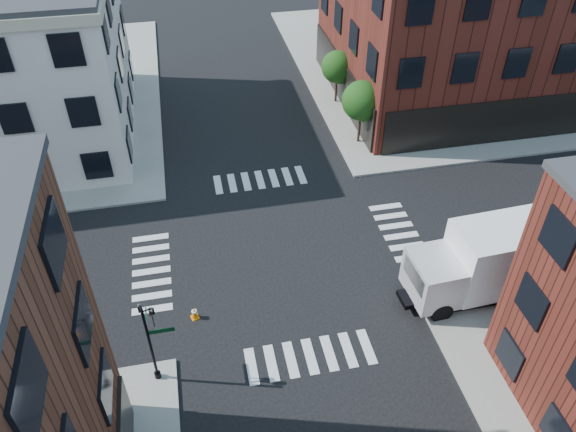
{
  "coord_description": "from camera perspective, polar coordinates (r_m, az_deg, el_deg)",
  "views": [
    {
      "loc": [
        -4.13,
        -22.07,
        21.25
      ],
      "look_at": [
        0.43,
        0.09,
        2.5
      ],
      "focal_mm": 35.0,
      "sensor_mm": 36.0,
      "label": 1
    }
  ],
  "objects": [
    {
      "name": "ground",
      "position": [
        30.92,
        -0.75,
        -3.78
      ],
      "size": [
        120.0,
        120.0,
        0.0
      ],
      "primitive_type": "plane",
      "color": "black",
      "rests_on": "ground"
    },
    {
      "name": "tree_near",
      "position": [
        38.61,
        7.58,
        11.36
      ],
      "size": [
        2.69,
        2.69,
        4.49
      ],
      "color": "black",
      "rests_on": "ground"
    },
    {
      "name": "signal_pole",
      "position": [
        24.13,
        -13.81,
        -11.66
      ],
      "size": [
        1.29,
        1.24,
        4.6
      ],
      "color": "black",
      "rests_on": "ground"
    },
    {
      "name": "box_truck",
      "position": [
        29.42,
        20.75,
        -4.09
      ],
      "size": [
        9.15,
        3.2,
        4.08
      ],
      "rotation": [
        0.0,
        0.0,
        0.05
      ],
      "color": "white",
      "rests_on": "ground"
    },
    {
      "name": "traffic_cone",
      "position": [
        27.89,
        -9.49,
        -9.69
      ],
      "size": [
        0.45,
        0.45,
        0.69
      ],
      "rotation": [
        0.0,
        0.0,
        0.24
      ],
      "color": "orange",
      "rests_on": "ground"
    },
    {
      "name": "building_ne",
      "position": [
        47.84,
        21.27,
        18.55
      ],
      "size": [
        25.0,
        16.0,
        12.0
      ],
      "primitive_type": "cube",
      "color": "#481912",
      "rests_on": "ground"
    },
    {
      "name": "sidewalk_ne",
      "position": [
        54.18,
        17.71,
        14.81
      ],
      "size": [
        30.0,
        30.0,
        0.15
      ],
      "primitive_type": "cube",
      "color": "gray",
      "rests_on": "ground"
    },
    {
      "name": "tree_far",
      "position": [
        43.84,
        5.12,
        14.71
      ],
      "size": [
        2.43,
        2.43,
        4.07
      ],
      "color": "black",
      "rests_on": "ground"
    }
  ]
}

